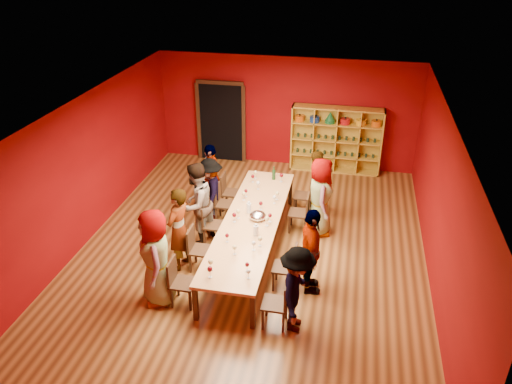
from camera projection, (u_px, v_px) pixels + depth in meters
The scene contains 47 objects.
room_shell at pixel (251, 187), 9.60m from camera, with size 7.10×9.10×3.04m.
tasting_table at pixel (251, 222), 9.97m from camera, with size 1.10×4.50×0.75m.
doorway at pixel (222, 122), 13.93m from camera, with size 1.40×0.17×2.30m.
shelving_unit at pixel (336, 136), 13.33m from camera, with size 2.40×0.40×1.80m.
chair_person_left_0 at pixel (179, 280), 8.67m from camera, with size 0.42×0.42×0.89m.
person_left_0 at pixel (156, 258), 8.55m from camera, with size 0.89×0.48×1.81m, color #131A36.
chair_person_left_1 at pixel (197, 247), 9.57m from camera, with size 0.42×0.42×0.89m.
person_left_1 at pixel (179, 229), 9.46m from camera, with size 0.62×0.45×1.70m, color #47474C.
chair_person_left_2 at pixel (210, 222), 10.37m from camera, with size 0.42×0.42×0.89m.
person_left_2 at pixel (196, 204), 10.24m from camera, with size 0.87×0.48×1.79m, color #4D4D52.
chair_person_left_3 at pixel (222, 201), 11.16m from camera, with size 0.42×0.42×0.89m.
person_left_3 at pixel (211, 190), 11.09m from camera, with size 0.97×0.40×1.50m, color beige.
chair_person_left_4 at pixel (228, 190), 11.65m from camera, with size 0.42×0.42×0.89m.
person_left_4 at pixel (211, 177), 11.58m from camera, with size 0.94×0.43×1.60m, color pink.
chair_person_right_0 at pixel (280, 301), 8.17m from camera, with size 0.42×0.42×0.89m.
person_right_0 at pixel (297, 290), 7.99m from camera, with size 1.00×0.41×1.55m, color #45464A.
chair_person_right_1 at pixel (289, 265), 9.05m from camera, with size 0.42×0.42×0.89m.
person_right_1 at pixel (311, 252), 8.82m from camera, with size 0.99×0.45×1.68m, color pink.
chair_person_right_3 at pixel (302, 211), 10.79m from camera, with size 0.42×0.42×0.89m.
person_right_3 at pixel (320, 197), 10.55m from camera, with size 0.85×0.47×1.75m, color tan.
chair_person_right_4 at pixel (307, 194), 11.49m from camera, with size 0.42×0.42×0.89m.
person_right_4 at pixel (318, 183), 11.31m from camera, with size 0.57×0.42×1.57m, color #C58490.
wine_glass_0 at pixel (260, 239), 9.07m from camera, with size 0.08×0.08×0.21m.
wine_glass_1 at pixel (211, 262), 8.42m from camera, with size 0.09×0.09×0.22m.
wine_glass_2 at pixel (244, 194), 10.61m from camera, with size 0.08×0.08×0.21m.
wine_glass_3 at pixel (247, 265), 8.40m from camera, with size 0.07×0.07×0.18m.
wine_glass_4 at pixel (246, 191), 10.76m from camera, with size 0.07×0.07×0.19m.
wine_glass_5 at pixel (258, 183), 11.07m from camera, with size 0.08×0.08×0.20m.
wine_glass_6 at pixel (210, 270), 8.24m from camera, with size 0.09×0.09×0.22m.
wine_glass_7 at pixel (254, 244), 8.96m from camera, with size 0.08×0.08×0.20m.
wine_glass_8 at pixel (255, 173), 11.55m from camera, with size 0.08×0.08×0.20m.
wine_glass_9 at pixel (235, 248), 8.84m from camera, with size 0.08×0.08×0.20m.
wine_glass_10 at pixel (270, 216), 9.83m from camera, with size 0.08×0.08×0.19m.
wine_glass_11 at pixel (234, 215), 9.82m from camera, with size 0.08×0.08×0.21m.
wine_glass_12 at pixel (267, 219), 9.69m from camera, with size 0.09×0.09×0.21m.
wine_glass_13 at pixel (253, 177), 11.38m from camera, with size 0.08×0.08×0.19m.
wine_glass_14 at pixel (277, 194), 10.63m from camera, with size 0.08×0.08×0.20m.
wine_glass_15 at pixel (248, 272), 8.23m from camera, with size 0.07×0.07×0.18m.
wine_glass_16 at pixel (238, 212), 9.95m from camera, with size 0.08×0.08×0.21m.
wine_glass_17 at pixel (261, 204), 10.25m from camera, with size 0.08×0.08×0.20m.
wine_glass_18 at pixel (281, 176), 11.39m from camera, with size 0.09×0.09×0.22m.
wine_glass_19 at pixel (274, 198), 10.50m from camera, with size 0.08×0.08×0.19m.
wine_glass_20 at pixel (227, 236), 9.20m from camera, with size 0.07×0.07×0.18m.
spittoon_bowl at pixel (258, 216), 9.95m from camera, with size 0.34×0.34×0.19m, color silver.
carafe_a at pixel (249, 208), 10.17m from camera, with size 0.10×0.10×0.25m.
carafe_b at pixel (256, 230), 9.40m from camera, with size 0.12×0.12×0.25m.
wine_bottle at pixel (274, 175), 11.52m from camera, with size 0.10×0.10×0.32m.
Camera 1 is at (1.82, -8.33, 5.90)m, focal length 35.00 mm.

